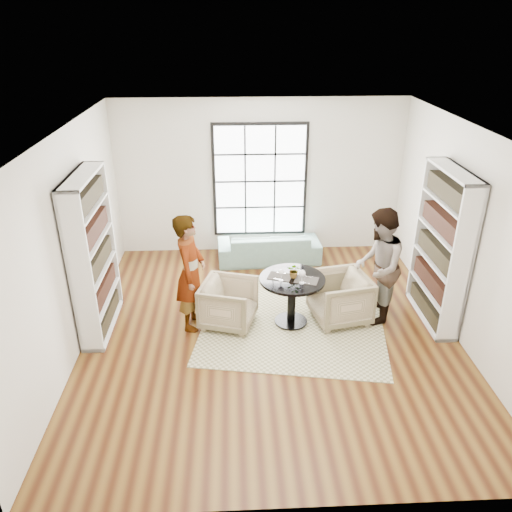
{
  "coord_description": "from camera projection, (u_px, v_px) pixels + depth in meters",
  "views": [
    {
      "loc": [
        -0.53,
        -6.27,
        4.33
      ],
      "look_at": [
        -0.2,
        0.4,
        1.09
      ],
      "focal_mm": 35.0,
      "sensor_mm": 36.0,
      "label": 1
    }
  ],
  "objects": [
    {
      "name": "placemat_left",
      "position": [
        280.0,
        276.0,
        7.47
      ],
      "size": [
        0.41,
        0.36,
        0.01
      ],
      "primitive_type": "cube",
      "rotation": [
        0.0,
        0.0,
        -0.33
      ],
      "color": "#2A2825",
      "rests_on": "pedestal_table"
    },
    {
      "name": "placemat_right",
      "position": [
        306.0,
        280.0,
        7.37
      ],
      "size": [
        0.41,
        0.36,
        0.01
      ],
      "primitive_type": "cube",
      "rotation": [
        0.0,
        0.0,
        -0.33
      ],
      "color": "#2A2825",
      "rests_on": "pedestal_table"
    },
    {
      "name": "cutlery_right",
      "position": [
        306.0,
        280.0,
        7.37
      ],
      "size": [
        0.2,
        0.25,
        0.01
      ],
      "primitive_type": null,
      "rotation": [
        0.0,
        0.0,
        -0.33
      ],
      "color": "silver",
      "rests_on": "placemat_right"
    },
    {
      "name": "person_left",
      "position": [
        191.0,
        272.0,
        7.34
      ],
      "size": [
        0.53,
        0.72,
        1.81
      ],
      "primitive_type": "imported",
      "rotation": [
        0.0,
        0.0,
        1.42
      ],
      "color": "gray",
      "rests_on": "ground"
    },
    {
      "name": "person_right",
      "position": [
        378.0,
        267.0,
        7.5
      ],
      "size": [
        0.94,
        1.06,
        1.82
      ],
      "primitive_type": "imported",
      "rotation": [
        0.0,
        0.0,
        -1.9
      ],
      "color": "gray",
      "rests_on": "ground"
    },
    {
      "name": "wine_glass_right",
      "position": [
        302.0,
        274.0,
        7.22
      ],
      "size": [
        0.1,
        0.1,
        0.22
      ],
      "color": "silver",
      "rests_on": "pedestal_table"
    },
    {
      "name": "rug",
      "position": [
        293.0,
        319.0,
        7.86
      ],
      "size": [
        3.18,
        3.18,
        0.01
      ],
      "primitive_type": "cube",
      "rotation": [
        0.0,
        0.0,
        -0.17
      ],
      "color": "#BFBA8F",
      "rests_on": "ground"
    },
    {
      "name": "flower_centerpiece",
      "position": [
        294.0,
        270.0,
        7.41
      ],
      "size": [
        0.25,
        0.23,
        0.22
      ],
      "primitive_type": "imported",
      "rotation": [
        0.0,
        0.0,
        -0.33
      ],
      "color": "gray",
      "rests_on": "pedestal_table"
    },
    {
      "name": "sofa",
      "position": [
        269.0,
        247.0,
        9.63
      ],
      "size": [
        1.99,
        0.86,
        0.57
      ],
      "primitive_type": "imported",
      "rotation": [
        0.0,
        0.0,
        3.19
      ],
      "color": "gray",
      "rests_on": "ground"
    },
    {
      "name": "room_shell",
      "position": [
        269.0,
        241.0,
        7.49
      ],
      "size": [
        6.0,
        6.01,
        6.0
      ],
      "color": "silver",
      "rests_on": "ground"
    },
    {
      "name": "ground",
      "position": [
        271.0,
        332.0,
        7.55
      ],
      "size": [
        6.0,
        6.0,
        0.0
      ],
      "primitive_type": "plane",
      "color": "brown"
    },
    {
      "name": "armchair_left",
      "position": [
        229.0,
        303.0,
        7.6
      ],
      "size": [
        0.98,
        0.96,
        0.72
      ],
      "primitive_type": "imported",
      "rotation": [
        0.0,
        0.0,
        1.28
      ],
      "color": "#BCBB86",
      "rests_on": "ground"
    },
    {
      "name": "wine_glass_left",
      "position": [
        281.0,
        273.0,
        7.3
      ],
      "size": [
        0.09,
        0.09,
        0.19
      ],
      "color": "silver",
      "rests_on": "pedestal_table"
    },
    {
      "name": "armchair_right",
      "position": [
        340.0,
        298.0,
        7.71
      ],
      "size": [
        0.99,
        0.97,
        0.77
      ],
      "primitive_type": "imported",
      "rotation": [
        0.0,
        0.0,
        -1.37
      ],
      "color": "#B9B884",
      "rests_on": "ground"
    },
    {
      "name": "cutlery_left",
      "position": [
        280.0,
        276.0,
        7.47
      ],
      "size": [
        0.2,
        0.25,
        0.01
      ],
      "primitive_type": null,
      "rotation": [
        0.0,
        0.0,
        -0.33
      ],
      "color": "silver",
      "rests_on": "placemat_left"
    },
    {
      "name": "pedestal_table",
      "position": [
        292.0,
        291.0,
        7.53
      ],
      "size": [
        0.99,
        0.99,
        0.79
      ],
      "rotation": [
        0.0,
        0.0,
        -0.33
      ],
      "color": "black",
      "rests_on": "ground"
    }
  ]
}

